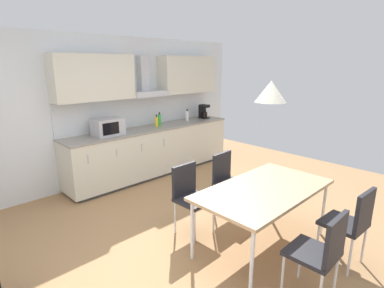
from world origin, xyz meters
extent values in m
cube|color=#9E754C|center=(0.00, 0.00, -0.01)|extent=(8.11, 7.51, 0.02)
cube|color=silver|center=(0.00, 2.55, 1.28)|extent=(6.49, 0.10, 2.55)
cube|color=#333333|center=(0.92, 2.19, 0.03)|extent=(3.28, 0.58, 0.05)
cube|color=beige|center=(0.92, 2.19, 0.47)|extent=(3.42, 0.63, 0.84)
cube|color=gray|center=(0.92, 2.19, 0.90)|extent=(3.44, 0.65, 0.03)
cube|color=silver|center=(-0.55, 1.86, 0.68)|extent=(0.01, 0.01, 0.14)
cube|color=silver|center=(-0.06, 1.86, 0.68)|extent=(0.01, 0.01, 0.14)
cube|color=silver|center=(0.43, 1.86, 0.68)|extent=(0.01, 0.01, 0.14)
cube|color=silver|center=(0.92, 1.86, 0.68)|extent=(0.01, 0.01, 0.14)
cube|color=silver|center=(0.92, 2.49, 1.19)|extent=(3.42, 0.02, 0.54)
cube|color=beige|center=(-0.12, 2.33, 1.86)|extent=(1.35, 0.34, 0.74)
cube|color=beige|center=(1.95, 2.33, 1.86)|extent=(1.35, 0.34, 0.74)
cube|color=#B7BABF|center=(0.92, 2.31, 1.54)|extent=(0.72, 0.40, 0.10)
cube|color=#B7BABF|center=(0.92, 2.42, 1.89)|extent=(0.20, 0.16, 0.69)
cube|color=#ADADB2|center=(-0.01, 2.19, 1.06)|extent=(0.48, 0.34, 0.28)
cube|color=black|center=(-0.05, 2.01, 1.06)|extent=(0.29, 0.01, 0.20)
cube|color=black|center=(2.32, 2.19, 0.93)|extent=(0.18, 0.18, 0.02)
cylinder|color=black|center=(2.32, 2.18, 1.00)|extent=(0.12, 0.12, 0.12)
cube|color=black|center=(2.32, 2.25, 1.07)|extent=(0.16, 0.08, 0.30)
cube|color=black|center=(2.32, 2.18, 1.19)|extent=(0.18, 0.16, 0.06)
cylinder|color=yellow|center=(1.01, 2.19, 1.01)|extent=(0.06, 0.06, 0.19)
cylinder|color=black|center=(1.01, 2.19, 1.12)|extent=(0.03, 0.03, 0.04)
cylinder|color=white|center=(1.86, 2.24, 1.02)|extent=(0.07, 0.07, 0.20)
cylinder|color=black|center=(1.86, 2.24, 1.14)|extent=(0.03, 0.03, 0.04)
cylinder|color=green|center=(1.11, 2.22, 1.03)|extent=(0.07, 0.07, 0.21)
cylinder|color=black|center=(1.11, 2.22, 1.16)|extent=(0.03, 0.03, 0.05)
cube|color=tan|center=(0.33, -0.65, 0.71)|extent=(1.63, 0.89, 0.04)
cylinder|color=silver|center=(-0.42, -1.04, 0.35)|extent=(0.04, 0.04, 0.69)
cylinder|color=silver|center=(1.09, -1.04, 0.35)|extent=(0.04, 0.04, 0.69)
cylinder|color=silver|center=(-0.42, -0.27, 0.35)|extent=(0.04, 0.04, 0.69)
cylinder|color=silver|center=(1.09, -0.27, 0.35)|extent=(0.04, 0.04, 0.69)
cube|color=black|center=(-0.03, -1.40, 0.45)|extent=(0.40, 0.40, 0.04)
cube|color=black|center=(-0.03, -1.58, 0.67)|extent=(0.38, 0.04, 0.40)
cylinder|color=silver|center=(-0.21, -1.23, 0.21)|extent=(0.02, 0.02, 0.43)
cylinder|color=silver|center=(0.13, -1.23, 0.21)|extent=(0.02, 0.02, 0.43)
cylinder|color=silver|center=(0.14, -1.57, 0.21)|extent=(0.02, 0.02, 0.43)
cube|color=black|center=(0.70, 0.09, 0.45)|extent=(0.42, 0.42, 0.04)
cube|color=black|center=(0.69, 0.27, 0.67)|extent=(0.38, 0.06, 0.40)
cylinder|color=silver|center=(0.88, -0.07, 0.21)|extent=(0.02, 0.02, 0.43)
cylinder|color=silver|center=(0.54, -0.09, 0.21)|extent=(0.02, 0.02, 0.43)
cylinder|color=silver|center=(0.86, 0.27, 0.21)|extent=(0.02, 0.02, 0.43)
cylinder|color=silver|center=(0.52, 0.25, 0.21)|extent=(0.02, 0.02, 0.43)
cube|color=black|center=(0.70, -1.40, 0.45)|extent=(0.42, 0.42, 0.04)
cube|color=black|center=(0.69, -1.58, 0.67)|extent=(0.38, 0.06, 0.40)
cylinder|color=silver|center=(0.54, -1.22, 0.21)|extent=(0.02, 0.02, 0.43)
cylinder|color=silver|center=(0.88, -1.24, 0.21)|extent=(0.02, 0.02, 0.43)
cylinder|color=silver|center=(0.52, -1.56, 0.21)|extent=(0.02, 0.02, 0.43)
cylinder|color=silver|center=(0.86, -1.58, 0.21)|extent=(0.02, 0.02, 0.43)
cube|color=black|center=(-0.03, 0.09, 0.45)|extent=(0.41, 0.41, 0.04)
cube|color=black|center=(-0.04, 0.27, 0.67)|extent=(0.38, 0.05, 0.40)
cylinder|color=silver|center=(0.14, -0.08, 0.21)|extent=(0.02, 0.02, 0.43)
cylinder|color=silver|center=(-0.20, -0.08, 0.21)|extent=(0.02, 0.02, 0.43)
cylinder|color=silver|center=(0.13, 0.26, 0.21)|extent=(0.02, 0.02, 0.43)
cylinder|color=silver|center=(-0.21, 0.26, 0.21)|extent=(0.02, 0.02, 0.43)
cone|color=silver|center=(0.33, -0.65, 1.80)|extent=(0.32, 0.32, 0.22)
camera|label=1|loc=(-2.40, -2.33, 2.06)|focal=28.00mm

